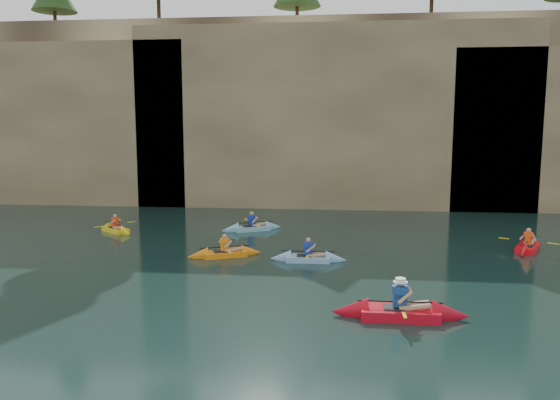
# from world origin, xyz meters

# --- Properties ---
(ground) EXTENTS (160.00, 160.00, 0.00)m
(ground) POSITION_xyz_m (0.00, 0.00, 0.00)
(ground) COLOR black
(ground) RESTS_ON ground
(cliff) EXTENTS (70.00, 16.00, 12.00)m
(cliff) POSITION_xyz_m (0.00, 30.00, 6.00)
(cliff) COLOR tan
(cliff) RESTS_ON ground
(cliff_slab_center) EXTENTS (24.00, 2.40, 11.40)m
(cliff_slab_center) POSITION_xyz_m (2.00, 22.60, 5.70)
(cliff_slab_center) COLOR tan
(cliff_slab_center) RESTS_ON ground
(sea_cave_west) EXTENTS (4.50, 1.00, 4.00)m
(sea_cave_west) POSITION_xyz_m (-18.00, 21.95, 2.00)
(sea_cave_west) COLOR black
(sea_cave_west) RESTS_ON ground
(sea_cave_center) EXTENTS (3.50, 1.00, 3.20)m
(sea_cave_center) POSITION_xyz_m (-4.00, 21.95, 1.60)
(sea_cave_center) COLOR black
(sea_cave_center) RESTS_ON ground
(sea_cave_east) EXTENTS (5.00, 1.00, 4.50)m
(sea_cave_east) POSITION_xyz_m (10.00, 21.95, 2.25)
(sea_cave_east) COLOR black
(sea_cave_east) RESTS_ON ground
(main_kayaker) EXTENTS (3.67, 2.48, 1.37)m
(main_kayaker) POSITION_xyz_m (4.10, 3.06, 0.18)
(main_kayaker) COLOR red
(main_kayaker) RESTS_ON ground
(kayaker_orange) EXTENTS (2.97, 2.08, 1.12)m
(kayaker_orange) POSITION_xyz_m (-1.97, 9.28, 0.14)
(kayaker_orange) COLOR orange
(kayaker_orange) RESTS_ON ground
(kayaker_ltblue_near) EXTENTS (2.90, 2.27, 1.14)m
(kayaker_ltblue_near) POSITION_xyz_m (1.33, 8.87, 0.14)
(kayaker_ltblue_near) COLOR #88B8E5
(kayaker_ltblue_near) RESTS_ON ground
(kayaker_red_far) EXTENTS (2.09, 3.14, 1.16)m
(kayaker_red_far) POSITION_xyz_m (10.22, 11.66, 0.14)
(kayaker_red_far) COLOR red
(kayaker_red_far) RESTS_ON ground
(kayaker_yellow) EXTENTS (2.49, 2.16, 1.08)m
(kayaker_yellow) POSITION_xyz_m (-8.20, 13.53, 0.14)
(kayaker_yellow) COLOR yellow
(kayaker_yellow) RESTS_ON ground
(kayaker_ltblue_mid) EXTENTS (3.05, 2.09, 1.17)m
(kayaker_ltblue_mid) POSITION_xyz_m (-1.73, 14.58, 0.14)
(kayaker_ltblue_mid) COLOR #7DBED1
(kayaker_ltblue_mid) RESTS_ON ground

